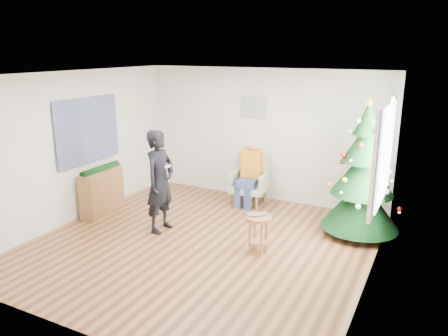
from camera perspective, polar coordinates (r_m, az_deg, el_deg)
The scene contains 19 objects.
floor at distance 6.93m, azimuth -3.03°, elevation -9.89°, with size 5.00×5.00×0.00m, color brown.
ceiling at distance 6.28m, azimuth -3.37°, elevation 12.10°, with size 5.00×5.00×0.00m, color white.
wall_back at distance 8.68m, azimuth 5.12°, elevation 4.32°, with size 5.00×5.00×0.00m, color silver.
wall_front at distance 4.61m, azimuth -19.06°, elevation -6.57°, with size 5.00×5.00×0.00m, color silver.
wall_left at distance 8.01m, azimuth -18.88°, elevation 2.60°, with size 5.00×5.00×0.00m, color silver.
wall_right at distance 5.70m, azimuth 19.13°, elevation -2.38°, with size 5.00×5.00×0.00m, color silver.
window_panel at distance 6.62m, azimuth 20.29°, elevation 1.69°, with size 0.04×1.30×1.40m, color white.
curtains at distance 6.62m, azimuth 20.04°, elevation 1.72°, with size 0.05×1.75×1.50m.
christmas_tree at distance 7.29m, azimuth 17.72°, elevation -0.83°, with size 1.24×1.24×2.25m.
stool at distance 6.57m, azimuth 4.47°, elevation -8.59°, with size 0.38×0.38×0.57m.
laptop at distance 6.45m, azimuth 4.53°, elevation -6.22°, with size 0.31×0.20×0.02m, color silver.
armchair at distance 8.56m, azimuth 3.38°, elevation -2.38°, with size 0.75×0.70×0.97m.
seated_person at distance 8.42m, azimuth 3.32°, elevation -0.58°, with size 0.41×0.58×1.27m.
standing_man at distance 7.22m, azimuth -8.36°, elevation -1.73°, with size 0.62×0.41×1.71m, color black.
game_controller at distance 7.02m, azimuth -7.37°, elevation 0.22°, with size 0.04×0.13×0.04m, color white.
console at distance 8.39m, azimuth -15.65°, elevation -2.95°, with size 0.30×1.00×0.80m, color brown.
garland at distance 8.27m, azimuth -15.85°, elevation -0.19°, with size 0.14×0.14×0.90m, color black.
tapestry at distance 8.14m, azimuth -17.34°, elevation 4.73°, with size 0.03×1.50×1.15m, color black.
framed_picture at distance 8.64m, azimuth 3.87°, elevation 7.98°, with size 0.52×0.05×0.42m.
Camera 1 is at (3.16, -5.42, 2.96)m, focal length 35.00 mm.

